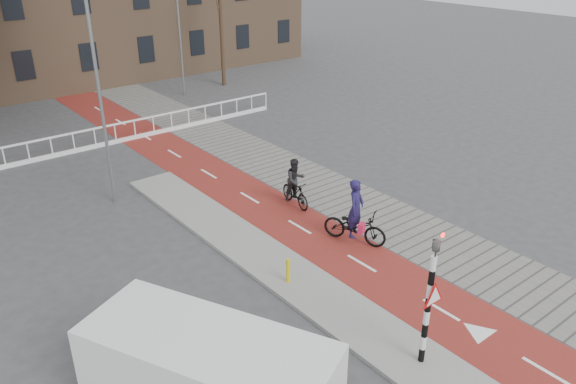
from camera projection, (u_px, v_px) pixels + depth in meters
ground at (376, 314)px, 15.07m from camera, size 120.00×120.00×0.00m
bike_lane at (221, 181)px, 22.98m from camera, size 2.50×60.00×0.01m
sidewalk at (276, 165)px, 24.56m from camera, size 3.00×60.00×0.01m
curb_island at (266, 259)px, 17.47m from camera, size 1.80×16.00×0.12m
traffic_signal at (430, 295)px, 12.45m from camera, size 0.80×0.80×3.68m
bollard at (288, 270)px, 16.08m from camera, size 0.12×0.12×0.75m
cyclist_near at (355, 222)px, 18.23m from camera, size 1.55×2.27×2.21m
cyclist_far at (295, 187)px, 20.65m from camera, size 0.85×1.76×1.85m
van at (209, 379)px, 11.28m from camera, size 4.07×5.50×2.20m
railing at (5, 162)px, 24.11m from camera, size 28.00×0.10×0.99m
tree_right at (221, 24)px, 35.56m from camera, size 0.25×0.25×7.88m
streetlight_near at (100, 97)px, 19.50m from camera, size 0.12×0.12×8.19m
streetlight_right at (179, 26)px, 33.18m from camera, size 0.12×0.12×8.39m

